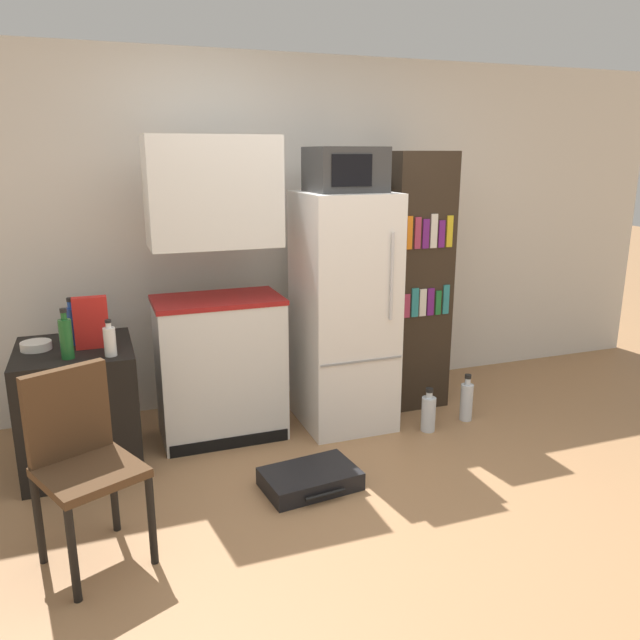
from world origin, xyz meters
The scene contains 16 objects.
ground_plane centered at (0.00, 0.00, 0.00)m, with size 24.00×24.00×0.00m, color #A3754C.
wall_back centered at (0.20, 2.00, 1.25)m, with size 6.40×0.10×2.51m.
side_table centered at (-1.46, 1.25, 0.37)m, with size 0.65×0.69×0.74m.
kitchen_hutch centered at (-0.58, 1.36, 0.89)m, with size 0.81×0.49×1.93m.
refrigerator centered at (0.26, 1.29, 0.79)m, with size 0.59×0.65×1.59m.
microwave centered at (0.26, 1.29, 1.73)m, with size 0.45×0.42×0.28m.
bookshelf centered at (0.88, 1.43, 0.92)m, with size 0.44×0.35×1.84m.
bottle_green_tall centered at (-1.48, 1.05, 0.86)m, with size 0.07×0.07×0.28m.
bottle_milk_white centered at (-1.25, 1.02, 0.82)m, with size 0.07×0.07×0.21m.
bottle_blue_soda centered at (-1.45, 1.32, 0.85)m, with size 0.07×0.07×0.28m.
bowl centered at (-1.65, 1.28, 0.76)m, with size 0.17×0.17×0.05m.
cereal_box centered at (-1.34, 1.22, 0.89)m, with size 0.19×0.07×0.30m.
chair centered at (-1.43, 0.29, 0.54)m, with size 0.53×0.53×0.90m.
suitcase_large_flat centered at (-0.26, 0.50, 0.05)m, with size 0.56×0.41×0.10m.
water_bottle_front centered at (0.74, 0.93, 0.13)m, with size 0.10×0.10×0.30m.
water_bottle_middle centered at (1.08, 1.00, 0.14)m, with size 0.09×0.09×0.34m.
Camera 1 is at (-1.30, -2.48, 1.83)m, focal length 35.00 mm.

